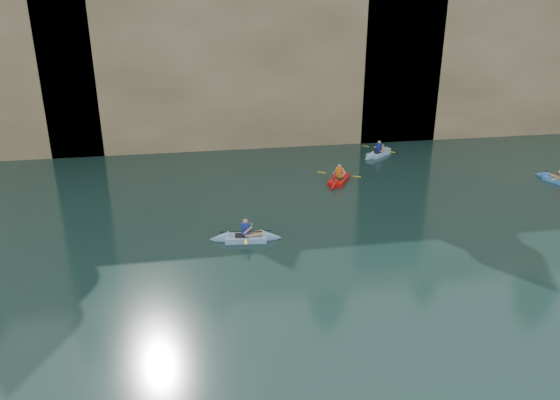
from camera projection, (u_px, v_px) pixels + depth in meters
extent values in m
plane|color=black|center=(280.00, 382.00, 14.28)|extent=(160.00, 160.00, 0.00)
cube|color=tan|center=(210.00, 37.00, 39.48)|extent=(70.00, 16.00, 12.00)
cube|color=tan|center=(249.00, 53.00, 33.14)|extent=(24.00, 2.40, 11.40)
cube|color=tan|center=(545.00, 59.00, 36.61)|extent=(26.00, 2.40, 9.84)
cube|color=black|center=(154.00, 126.00, 33.12)|extent=(3.50, 1.00, 3.20)
cube|color=black|center=(375.00, 107.00, 35.10)|extent=(5.00, 1.00, 4.50)
cube|color=#87B6E3|center=(246.00, 238.00, 22.02)|extent=(2.35, 0.97, 0.26)
cone|color=#87B6E3|center=(272.00, 237.00, 22.09)|extent=(0.87, 0.79, 0.71)
cone|color=#87B6E3|center=(219.00, 238.00, 21.96)|extent=(0.87, 0.79, 0.71)
cube|color=black|center=(242.00, 235.00, 21.98)|extent=(0.59, 0.50, 0.04)
cube|color=navy|center=(245.00, 229.00, 21.88)|extent=(0.34, 0.24, 0.47)
sphere|color=tan|center=(245.00, 221.00, 21.76)|extent=(0.20, 0.20, 0.20)
cylinder|color=black|center=(246.00, 231.00, 21.92)|extent=(2.08, 0.25, 0.04)
cube|color=yellow|center=(245.00, 222.00, 22.80)|extent=(0.12, 0.43, 0.02)
cube|color=yellow|center=(246.00, 242.00, 21.05)|extent=(0.12, 0.43, 0.02)
cube|color=red|center=(339.00, 179.00, 28.51)|extent=(1.88, 2.49, 0.26)
cone|color=red|center=(344.00, 173.00, 29.51)|extent=(1.05, 1.11, 0.71)
cone|color=red|center=(333.00, 187.00, 27.51)|extent=(1.05, 1.11, 0.71)
cube|color=black|center=(338.00, 178.00, 28.34)|extent=(0.66, 0.70, 0.04)
cube|color=orange|center=(339.00, 173.00, 28.37)|extent=(0.34, 0.38, 0.47)
sphere|color=tan|center=(340.00, 166.00, 28.24)|extent=(0.20, 0.20, 0.20)
cylinder|color=black|center=(339.00, 174.00, 28.41)|extent=(1.09, 1.82, 0.04)
cube|color=yellow|center=(322.00, 172.00, 28.72)|extent=(0.40, 0.28, 0.02)
cube|color=yellow|center=(357.00, 177.00, 28.10)|extent=(0.40, 0.28, 0.02)
cube|color=#87B7E3|center=(379.00, 153.00, 32.86)|extent=(2.24, 1.98, 0.25)
cone|color=#87B7E3|center=(388.00, 149.00, 33.60)|extent=(1.06, 1.04, 0.68)
cone|color=#87B7E3|center=(369.00, 157.00, 32.11)|extent=(1.06, 1.04, 0.68)
cube|color=black|center=(377.00, 152.00, 32.72)|extent=(0.70, 0.68, 0.04)
cube|color=navy|center=(379.00, 148.00, 32.72)|extent=(0.37, 0.35, 0.46)
sphere|color=tan|center=(379.00, 142.00, 32.60)|extent=(0.19, 0.19, 0.19)
cylinder|color=black|center=(379.00, 149.00, 32.76)|extent=(1.61, 1.28, 0.04)
cube|color=yellow|center=(366.00, 146.00, 33.32)|extent=(0.32, 0.38, 0.02)
cube|color=yellow|center=(392.00, 152.00, 32.19)|extent=(0.32, 0.38, 0.02)
cone|color=#428CE3|center=(542.00, 175.00, 29.17)|extent=(0.99, 1.08, 0.69)
cube|color=yellow|center=(554.00, 180.00, 27.69)|extent=(0.42, 0.24, 0.02)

